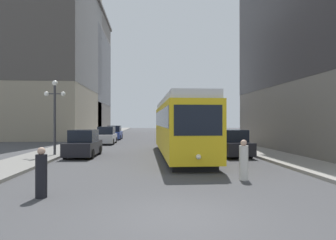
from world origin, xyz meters
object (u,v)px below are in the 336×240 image
object	(u,v)px
parked_car_left_near	(114,133)
pedestrian_crossing_far	(41,174)
streetcar	(179,126)
parked_car_right_far	(231,144)
pedestrian_crossing_near	(244,161)
transit_bus	(192,125)
parked_car_left_far	(107,136)
lamp_post_left_near	(55,105)
parked_car_left_mid	(84,144)

from	to	relation	value
parked_car_left_near	pedestrian_crossing_far	world-z (taller)	parked_car_left_near
streetcar	parked_car_left_near	world-z (taller)	streetcar
parked_car_right_far	pedestrian_crossing_near	xyz separation A→B (m)	(-1.89, -8.50, -0.08)
transit_bus	parked_car_left_far	xyz separation A→B (m)	(-9.59, -2.49, -1.10)
parked_car_left_near	parked_car_left_far	bearing A→B (deg)	-90.14
pedestrian_crossing_near	parked_car_left_far	bearing A→B (deg)	39.81
pedestrian_crossing_near	lamp_post_left_near	size ratio (longest dim) A/B	0.33
streetcar	pedestrian_crossing_far	world-z (taller)	streetcar
streetcar	parked_car_left_far	xyz separation A→B (m)	(-6.52, 11.69, -1.26)
parked_car_left_far	pedestrian_crossing_near	world-z (taller)	parked_car_left_far
parked_car_left_near	parked_car_left_mid	distance (m)	19.41
streetcar	parked_car_left_mid	xyz separation A→B (m)	(-6.52, 0.09, -1.26)
pedestrian_crossing_far	lamp_post_left_near	xyz separation A→B (m)	(-2.89, 11.03, 2.73)
streetcar	pedestrian_crossing_near	xyz separation A→B (m)	(1.71, -8.67, -1.33)
transit_bus	parked_car_left_near	world-z (taller)	transit_bus
parked_car_left_near	parked_car_left_far	world-z (taller)	same
transit_bus	pedestrian_crossing_far	world-z (taller)	transit_bus
parked_car_left_far	lamp_post_left_near	bearing A→B (deg)	-99.47
parked_car_left_far	pedestrian_crossing_near	size ratio (longest dim) A/B	2.92
parked_car_left_near	lamp_post_left_near	xyz separation A→B (m)	(-1.90, -19.47, 2.62)
transit_bus	parked_car_right_far	distance (m)	14.40
pedestrian_crossing_near	lamp_post_left_near	bearing A→B (deg)	67.12
pedestrian_crossing_near	lamp_post_left_near	world-z (taller)	lamp_post_left_near
parked_car_right_far	pedestrian_crossing_near	size ratio (longest dim) A/B	2.86
parked_car_left_far	pedestrian_crossing_far	bearing A→B (deg)	-87.71
parked_car_left_near	lamp_post_left_near	size ratio (longest dim) A/B	0.95
transit_bus	streetcar	bearing A→B (deg)	-102.47
streetcar	pedestrian_crossing_near	bearing A→B (deg)	-79.46
pedestrian_crossing_near	pedestrian_crossing_far	size ratio (longest dim) A/B	1.04
lamp_post_left_near	pedestrian_crossing_far	bearing A→B (deg)	-75.32
pedestrian_crossing_far	lamp_post_left_near	distance (m)	11.72
parked_car_left_far	parked_car_left_near	bearing A→B (deg)	89.79
parked_car_left_near	parked_car_right_far	distance (m)	22.13
streetcar	parked_car_left_far	bearing A→B (deg)	118.58
transit_bus	parked_car_left_mid	distance (m)	17.07
lamp_post_left_near	parked_car_left_near	bearing A→B (deg)	84.43
parked_car_left_mid	pedestrian_crossing_near	size ratio (longest dim) A/B	2.64
parked_car_left_mid	pedestrian_crossing_far	xyz separation A→B (m)	(0.99, -11.09, -0.11)
parked_car_left_far	parked_car_right_far	bearing A→B (deg)	-49.74
parked_car_right_far	parked_car_left_mid	bearing A→B (deg)	-3.72
streetcar	parked_car_left_mid	world-z (taller)	streetcar
parked_car_right_far	pedestrian_crossing_near	distance (m)	8.70
transit_bus	pedestrian_crossing_far	distance (m)	26.62
parked_car_left_mid	parked_car_right_far	size ratio (longest dim) A/B	0.93
lamp_post_left_near	parked_car_right_far	bearing A→B (deg)	-1.00
parked_car_left_near	parked_car_right_far	bearing A→B (deg)	-62.93
streetcar	parked_car_right_far	size ratio (longest dim) A/B	3.14
parked_car_left_mid	lamp_post_left_near	world-z (taller)	lamp_post_left_near
transit_bus	parked_car_left_far	size ratio (longest dim) A/B	2.66
pedestrian_crossing_near	pedestrian_crossing_far	xyz separation A→B (m)	(-7.24, -2.32, -0.03)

